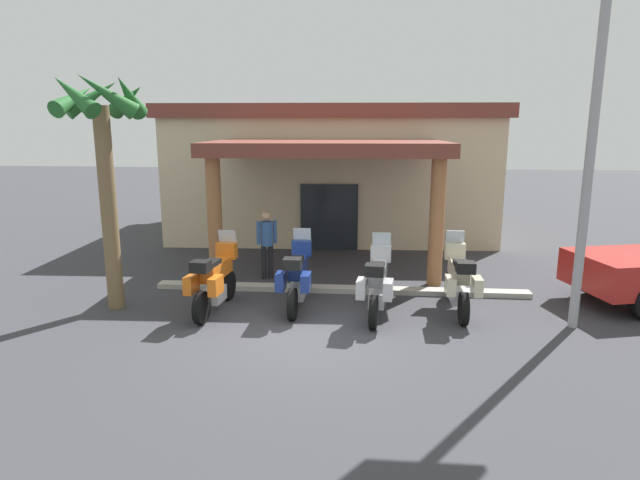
{
  "coord_description": "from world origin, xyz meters",
  "views": [
    {
      "loc": [
        1.19,
        -9.59,
        3.9
      ],
      "look_at": [
        0.07,
        2.94,
        1.2
      ],
      "focal_mm": 30.13,
      "sensor_mm": 36.0,
      "label": 1
    }
  ],
  "objects_px": {
    "motorcycle_blue": "(297,277)",
    "motorcycle_silver": "(377,283)",
    "roadside_sign": "(600,62)",
    "palm_tree_roadside": "(104,136)",
    "motorcycle_orange": "(215,280)",
    "motel_building": "(332,169)",
    "motorcycle_cream": "(459,280)",
    "pedestrian": "(267,240)"
  },
  "relations": [
    {
      "from": "motorcycle_blue",
      "to": "motorcycle_silver",
      "type": "bearing_deg",
      "value": -101.19
    },
    {
      "from": "motorcycle_silver",
      "to": "roadside_sign",
      "type": "relative_size",
      "value": 0.29
    },
    {
      "from": "motorcycle_silver",
      "to": "palm_tree_roadside",
      "type": "xyz_separation_m",
      "value": [
        -5.64,
        0.02,
        2.97
      ]
    },
    {
      "from": "motorcycle_orange",
      "to": "motorcycle_blue",
      "type": "distance_m",
      "value": 1.76
    },
    {
      "from": "motel_building",
      "to": "palm_tree_roadside",
      "type": "xyz_separation_m",
      "value": [
        -4.09,
        -9.21,
        1.35
      ]
    },
    {
      "from": "motorcycle_blue",
      "to": "motorcycle_cream",
      "type": "relative_size",
      "value": 1.0
    },
    {
      "from": "motorcycle_blue",
      "to": "motorcycle_silver",
      "type": "xyz_separation_m",
      "value": [
        1.72,
        -0.35,
        0.0
      ]
    },
    {
      "from": "motel_building",
      "to": "motorcycle_silver",
      "type": "height_order",
      "value": "motel_building"
    },
    {
      "from": "motorcycle_orange",
      "to": "pedestrian",
      "type": "height_order",
      "value": "pedestrian"
    },
    {
      "from": "motorcycle_silver",
      "to": "roadside_sign",
      "type": "distance_m",
      "value": 5.78
    },
    {
      "from": "motel_building",
      "to": "motorcycle_orange",
      "type": "relative_size",
      "value": 5.2
    },
    {
      "from": "motorcycle_blue",
      "to": "roadside_sign",
      "type": "bearing_deg",
      "value": -96.34
    },
    {
      "from": "roadside_sign",
      "to": "motorcycle_blue",
      "type": "bearing_deg",
      "value": 173.25
    },
    {
      "from": "palm_tree_roadside",
      "to": "roadside_sign",
      "type": "height_order",
      "value": "roadside_sign"
    },
    {
      "from": "pedestrian",
      "to": "roadside_sign",
      "type": "distance_m",
      "value": 8.24
    },
    {
      "from": "motel_building",
      "to": "motorcycle_silver",
      "type": "bearing_deg",
      "value": -82.71
    },
    {
      "from": "motorcycle_orange",
      "to": "motorcycle_cream",
      "type": "relative_size",
      "value": 1.0
    },
    {
      "from": "pedestrian",
      "to": "roadside_sign",
      "type": "bearing_deg",
      "value": 43.08
    },
    {
      "from": "motorcycle_cream",
      "to": "palm_tree_roadside",
      "type": "height_order",
      "value": "palm_tree_roadside"
    },
    {
      "from": "motel_building",
      "to": "pedestrian",
      "type": "distance_m",
      "value": 6.93
    },
    {
      "from": "motorcycle_orange",
      "to": "motorcycle_silver",
      "type": "bearing_deg",
      "value": -84.05
    },
    {
      "from": "motorcycle_orange",
      "to": "motorcycle_cream",
      "type": "bearing_deg",
      "value": -80.16
    },
    {
      "from": "motorcycle_cream",
      "to": "palm_tree_roadside",
      "type": "xyz_separation_m",
      "value": [
        -7.36,
        -0.35,
        2.97
      ]
    },
    {
      "from": "motel_building",
      "to": "roadside_sign",
      "type": "height_order",
      "value": "roadside_sign"
    },
    {
      "from": "motorcycle_blue",
      "to": "motorcycle_cream",
      "type": "bearing_deg",
      "value": -89.35
    },
    {
      "from": "motorcycle_blue",
      "to": "pedestrian",
      "type": "bearing_deg",
      "value": 26.46
    },
    {
      "from": "motorcycle_orange",
      "to": "palm_tree_roadside",
      "type": "height_order",
      "value": "palm_tree_roadside"
    },
    {
      "from": "motorcycle_silver",
      "to": "pedestrian",
      "type": "xyz_separation_m",
      "value": [
        -2.78,
        2.54,
        0.33
      ]
    },
    {
      "from": "motorcycle_silver",
      "to": "motorcycle_blue",
      "type": "bearing_deg",
      "value": 84.39
    },
    {
      "from": "motorcycle_orange",
      "to": "roadside_sign",
      "type": "relative_size",
      "value": 0.29
    },
    {
      "from": "motorcycle_silver",
      "to": "motorcycle_cream",
      "type": "height_order",
      "value": "same"
    },
    {
      "from": "motorcycle_cream",
      "to": "pedestrian",
      "type": "height_order",
      "value": "pedestrian"
    },
    {
      "from": "roadside_sign",
      "to": "pedestrian",
      "type": "bearing_deg",
      "value": 156.78
    },
    {
      "from": "motorcycle_cream",
      "to": "motel_building",
      "type": "bearing_deg",
      "value": 21.08
    },
    {
      "from": "motorcycle_cream",
      "to": "roadside_sign",
      "type": "height_order",
      "value": "roadside_sign"
    },
    {
      "from": "motel_building",
      "to": "roadside_sign",
      "type": "bearing_deg",
      "value": -62.75
    },
    {
      "from": "motorcycle_orange",
      "to": "palm_tree_roadside",
      "type": "relative_size",
      "value": 0.44
    },
    {
      "from": "motorcycle_silver",
      "to": "palm_tree_roadside",
      "type": "relative_size",
      "value": 0.44
    },
    {
      "from": "pedestrian",
      "to": "roadside_sign",
      "type": "height_order",
      "value": "roadside_sign"
    },
    {
      "from": "motorcycle_blue",
      "to": "pedestrian",
      "type": "xyz_separation_m",
      "value": [
        -1.07,
        2.19,
        0.33
      ]
    },
    {
      "from": "motel_building",
      "to": "motorcycle_blue",
      "type": "height_order",
      "value": "motel_building"
    },
    {
      "from": "motorcycle_silver",
      "to": "pedestrian",
      "type": "height_order",
      "value": "pedestrian"
    }
  ]
}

